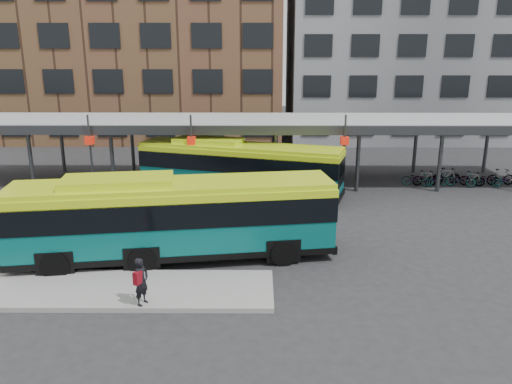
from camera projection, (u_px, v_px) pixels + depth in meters
The scene contains 9 objects.
ground at pixel (235, 259), 20.83m from camera, with size 120.00×120.00×0.00m, color #28282B.
boarding_island at pixel (79, 290), 17.96m from camera, with size 14.00×3.00×0.18m, color gray.
canopy at pixel (243, 123), 32.14m from camera, with size 40.00×6.53×4.80m.
building_brick at pixel (147, 23), 48.68m from camera, with size 26.00×14.00×22.00m, color brown.
building_grey at pixel (413, 33), 48.78m from camera, with size 24.00×14.00×20.00m, color slate.
bus_front at pixel (173, 216), 20.39m from camera, with size 13.24×4.66×3.58m.
bus_rear at pixel (239, 166), 29.68m from camera, with size 12.32×6.07×3.34m.
pedestrian at pixel (141, 281), 16.52m from camera, with size 0.60×0.71×1.64m.
bike_rack at pixel (461, 178), 32.01m from camera, with size 7.60×1.55×1.08m.
Camera 1 is at (1.00, -19.27, 8.38)m, focal length 35.00 mm.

